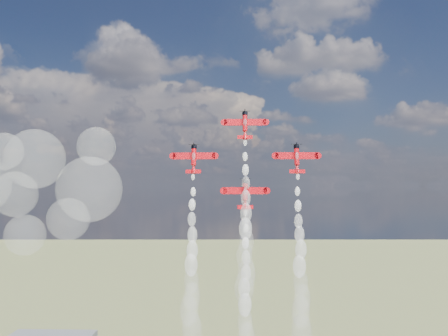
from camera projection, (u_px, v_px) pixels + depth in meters
plane_lead at (245, 124)px, 151.58m from camera, size 12.14×4.57×8.53m
plane_left at (194, 158)px, 149.20m from camera, size 12.14×4.57×8.53m
plane_right at (297, 158)px, 148.23m from camera, size 12.14×4.57×8.53m
plane_slot at (245, 193)px, 145.86m from camera, size 12.14×4.57×8.53m
smoke_trail_lead at (245, 256)px, 140.94m from camera, size 5.66×13.09×42.65m
smoke_trail_left at (191, 294)px, 138.69m from camera, size 5.86×12.74×43.00m
smoke_trail_right at (301, 296)px, 137.43m from camera, size 5.34×13.76×43.14m
smoke_trail_slot at (246, 335)px, 135.43m from camera, size 5.21×12.65×42.97m
drifted_smoke_cloud at (12, 191)px, 158.59m from camera, size 69.67×34.90×45.58m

